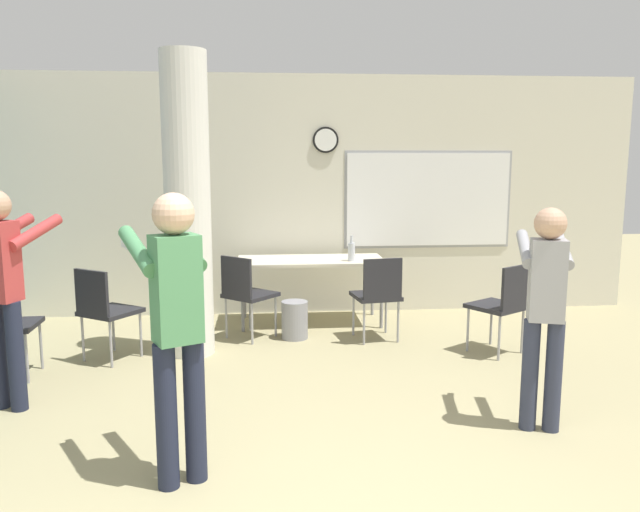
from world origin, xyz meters
The scene contains 13 objects.
wall_back centered at (0.03, 5.06, 1.40)m, with size 8.00×0.15×2.80m.
support_pillar centered at (-1.14, 3.50, 1.40)m, with size 0.42×0.42×2.80m.
folding_table centered at (0.07, 4.50, 0.68)m, with size 1.62×0.71×0.73m.
bottle_on_table centered at (0.51, 4.34, 0.84)m, with size 0.08×0.08×0.28m.
waste_bin centered at (-0.13, 3.90, 0.19)m, with size 0.27×0.27×0.39m.
chair_near_pillar centered at (-1.89, 3.33, 0.51)m, with size 0.61×0.61×0.87m.
chair_by_left_wall centered at (-2.66, 2.97, 0.51)m, with size 0.45×0.45×0.87m.
chair_mid_room centered at (1.79, 3.21, 0.51)m, with size 0.61×0.61×0.87m.
chair_table_left centered at (-0.63, 3.93, 0.51)m, with size 0.62×0.62×0.87m.
chair_table_right centered at (0.70, 3.75, 0.51)m, with size 0.50×0.50×0.87m.
person_playing_side centered at (1.44, 1.60, 0.90)m, with size 0.45×0.64×1.53m.
person_watching_back centered at (-2.32, 2.29, 0.96)m, with size 0.52×0.65×1.63m.
person_playing_front centered at (-0.92, 1.09, 0.98)m, with size 0.56×0.67×1.67m.
Camera 1 is at (-0.42, -2.33, 1.86)m, focal length 35.00 mm.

